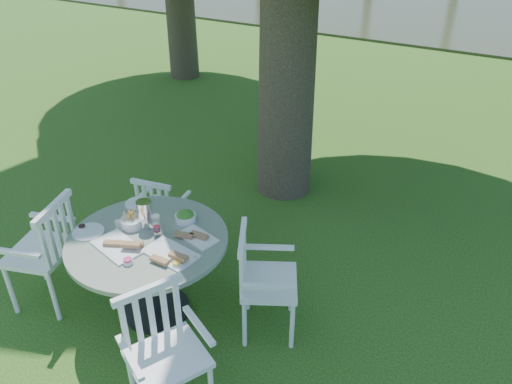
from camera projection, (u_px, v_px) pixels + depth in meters
ground at (245, 279)px, 4.70m from camera, size 140.00×140.00×0.00m
table at (150, 255)px, 4.03m from camera, size 1.28×1.28×0.78m
chair_ne at (257, 275)px, 3.90m from camera, size 0.61×0.63×0.94m
chair_nw at (159, 208)px, 4.87m from camera, size 0.48×0.45×0.82m
chair_sw at (49, 246)px, 4.16m from camera, size 0.61×0.64×1.01m
chair_se at (161, 342)px, 3.31m from camera, size 0.62×0.63×0.95m
tableware at (147, 227)px, 3.98m from camera, size 1.11×0.84×0.25m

